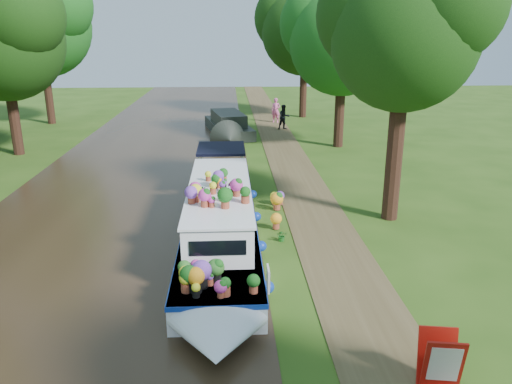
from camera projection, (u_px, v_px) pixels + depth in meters
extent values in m
plane|color=#294912|center=(295.00, 256.00, 14.94)|extent=(100.00, 100.00, 0.00)
cube|color=black|center=(92.00, 260.00, 14.61)|extent=(10.00, 100.00, 0.02)
cube|color=#4B3E23|center=(335.00, 255.00, 15.00)|extent=(2.20, 100.00, 0.03)
cube|color=white|center=(221.00, 222.00, 16.54)|extent=(2.20, 12.00, 0.75)
cube|color=navy|center=(220.00, 213.00, 16.45)|extent=(2.24, 12.04, 0.12)
cube|color=white|center=(220.00, 204.00, 15.51)|extent=(1.80, 7.00, 1.05)
cube|color=white|center=(219.00, 187.00, 15.34)|extent=(1.90, 7.10, 0.06)
cube|color=black|center=(249.00, 201.00, 15.54)|extent=(0.03, 6.40, 0.38)
cube|color=black|center=(190.00, 202.00, 15.44)|extent=(0.03, 6.40, 0.38)
cube|color=black|center=(221.00, 148.00, 20.17)|extent=(1.90, 2.40, 0.10)
cube|color=white|center=(268.00, 279.00, 11.26)|extent=(0.04, 0.45, 0.55)
imported|color=#154F17|center=(202.00, 193.00, 13.95)|extent=(0.27, 0.23, 0.43)
imported|color=#154F17|center=(231.00, 189.00, 14.38)|extent=(0.33, 0.33, 0.42)
cylinder|color=black|center=(394.00, 157.00, 17.30)|extent=(0.56, 0.56, 4.55)
sphere|color=black|center=(405.00, 38.00, 16.10)|extent=(4.80, 4.80, 4.80)
sphere|color=black|center=(446.00, 5.00, 15.18)|extent=(3.60, 3.60, 3.60)
sphere|color=black|center=(373.00, 15.00, 16.64)|extent=(3.84, 3.84, 3.84)
cylinder|color=black|center=(339.00, 114.00, 28.86)|extent=(0.56, 0.56, 3.85)
sphere|color=#154F17|center=(343.00, 41.00, 27.64)|extent=(6.00, 6.00, 6.00)
sphere|color=#154F17|center=(370.00, 18.00, 26.49)|extent=(4.50, 4.50, 4.50)
sphere|color=#154F17|center=(322.00, 25.00, 28.31)|extent=(4.80, 4.80, 4.80)
cylinder|color=black|center=(303.00, 90.00, 39.25)|extent=(0.56, 0.56, 4.20)
sphere|color=black|center=(305.00, 32.00, 37.91)|extent=(6.60, 6.60, 6.60)
sphere|color=black|center=(325.00, 13.00, 36.64)|extent=(4.95, 4.95, 4.95)
sphere|color=black|center=(288.00, 18.00, 38.65)|extent=(5.28, 5.28, 5.28)
cylinder|color=black|center=(14.00, 120.00, 26.95)|extent=(0.56, 0.56, 3.85)
sphere|color=black|center=(3.00, 40.00, 25.71)|extent=(6.20, 6.20, 6.20)
sphere|color=black|center=(17.00, 14.00, 24.52)|extent=(4.65, 4.65, 4.65)
cylinder|color=black|center=(48.00, 94.00, 36.31)|extent=(0.56, 0.56, 4.38)
sphere|color=#154F17|center=(40.00, 27.00, 34.90)|extent=(7.00, 7.00, 7.00)
sphere|color=#154F17|center=(53.00, 5.00, 33.55)|extent=(5.25, 5.25, 5.25)
sphere|color=#154F17|center=(27.00, 11.00, 35.69)|extent=(5.60, 5.60, 5.60)
cube|color=black|center=(228.00, 128.00, 33.27)|extent=(3.40, 7.04, 0.68)
cube|color=black|center=(228.00, 118.00, 32.52)|extent=(2.42, 4.19, 0.79)
cube|color=#AF140C|center=(443.00, 366.00, 9.05)|extent=(0.75, 0.39, 1.13)
cube|color=#AF140C|center=(437.00, 356.00, 9.31)|extent=(0.75, 0.39, 1.13)
cube|color=white|center=(445.00, 365.00, 8.98)|extent=(0.57, 0.27, 0.79)
imported|color=pink|center=(276.00, 110.00, 36.99)|extent=(0.77, 0.64, 1.80)
imported|color=black|center=(284.00, 117.00, 34.31)|extent=(0.97, 0.85, 1.69)
imported|color=#1D621E|center=(282.00, 236.00, 15.95)|extent=(0.34, 0.30, 0.38)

